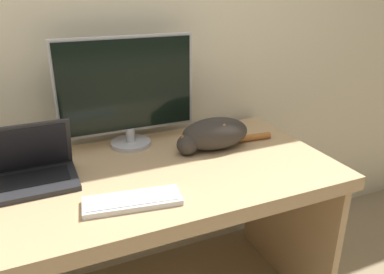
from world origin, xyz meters
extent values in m
cube|color=beige|center=(0.00, 0.83, 1.30)|extent=(6.40, 0.06, 2.60)
cube|color=tan|center=(0.00, 0.39, 0.74)|extent=(1.77, 0.77, 0.06)
cube|color=tan|center=(0.85, 0.39, 0.36)|extent=(0.04, 0.71, 0.71)
cylinder|color=#B2B2B7|center=(0.13, 0.67, 0.78)|extent=(0.18, 0.18, 0.02)
cylinder|color=#B2B2B7|center=(0.13, 0.67, 0.83)|extent=(0.04, 0.04, 0.07)
cube|color=#B2B2B7|center=(0.13, 0.67, 1.06)|extent=(0.61, 0.02, 0.42)
cube|color=black|center=(0.13, 0.66, 1.06)|extent=(0.59, 0.01, 0.40)
cube|color=#232326|center=(-0.30, 0.45, 0.78)|extent=(0.31, 0.24, 0.02)
cube|color=black|center=(-0.30, 0.46, 0.80)|extent=(0.26, 0.13, 0.00)
cube|color=#232326|center=(-0.30, 0.52, 0.90)|extent=(0.31, 0.11, 0.22)
cube|color=black|center=(-0.30, 0.51, 0.90)|extent=(0.28, 0.09, 0.19)
cube|color=white|center=(0.00, 0.18, 0.78)|extent=(0.34, 0.16, 0.02)
cube|color=#B3B3B3|center=(0.00, 0.18, 0.79)|extent=(0.31, 0.14, 0.00)
ellipsoid|color=#332D28|center=(0.47, 0.48, 0.85)|extent=(0.32, 0.17, 0.15)
ellipsoid|color=#AD662D|center=(0.48, 0.48, 0.89)|extent=(0.15, 0.12, 0.06)
sphere|color=#332D28|center=(0.33, 0.47, 0.82)|extent=(0.09, 0.09, 0.09)
cone|color=#AD662D|center=(0.31, 0.47, 0.86)|extent=(0.03, 0.03, 0.03)
cone|color=#AD662D|center=(0.35, 0.47, 0.86)|extent=(0.03, 0.03, 0.03)
cylinder|color=#AD662D|center=(0.68, 0.49, 0.79)|extent=(0.17, 0.04, 0.03)
camera|label=1|loc=(-0.25, -0.91, 1.47)|focal=35.00mm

